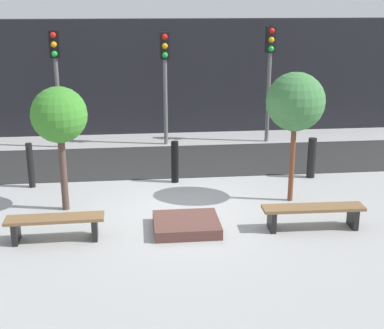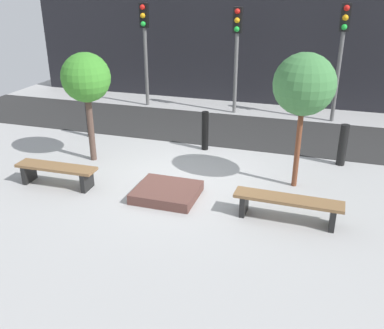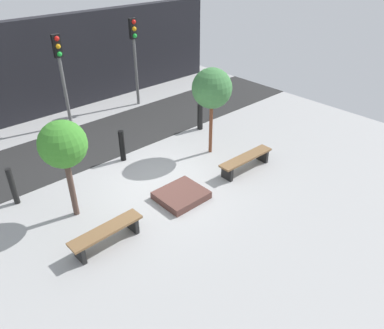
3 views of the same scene
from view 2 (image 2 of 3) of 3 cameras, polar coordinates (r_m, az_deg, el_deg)
name	(u,v)px [view 2 (image 2 of 3)]	position (r m, az deg, el deg)	size (l,w,h in m)	color
ground_plane	(182,178)	(9.62, -1.37, -1.81)	(18.00, 18.00, 0.00)	#A0A0A0
road_strip	(221,129)	(12.88, 3.89, 4.80)	(18.00, 3.04, 0.01)	#272727
building_facade	(246,50)	(15.77, 7.22, 14.94)	(16.20, 0.50, 3.67)	black
bench_left	(57,171)	(9.60, -17.60, -0.86)	(1.79, 0.45, 0.46)	black
bench_right	(288,204)	(8.02, 12.64, -5.15)	(1.98, 0.44, 0.46)	black
planter_bed	(167,192)	(8.77, -3.38, -3.72)	(1.26, 1.12, 0.21)	brown
tree_behind_left_bench	(86,79)	(10.31, -13.95, 11.05)	(1.14, 1.14, 2.61)	#4F3B32
tree_behind_right_bench	(304,85)	(8.83, 14.74, 10.20)	(1.24, 1.24, 2.83)	brown
bollard_far_left	(89,118)	(12.40, -13.60, 6.03)	(0.15, 0.15, 1.07)	black
bollard_left	(205,131)	(11.10, 1.75, 4.52)	(0.18, 0.18, 1.02)	black
bollard_center	(343,145)	(10.75, 19.46, 2.47)	(0.20, 0.20, 1.00)	black
traffic_light_west	(145,36)	(15.04, -6.33, 16.65)	(0.28, 0.27, 3.42)	#5B5B5B
traffic_light_mid_west	(237,41)	(14.09, 6.00, 16.03)	(0.28, 0.27, 3.35)	slate
traffic_light_mid_east	(342,42)	(13.79, 19.38, 15.16)	(0.28, 0.27, 3.50)	#5C5C5C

